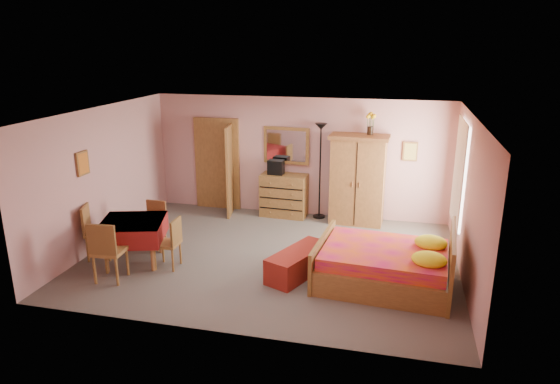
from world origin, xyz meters
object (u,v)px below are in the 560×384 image
(chest_of_drawers, at_px, (284,195))
(chair_south, at_px, (110,250))
(wall_mirror, at_px, (286,146))
(sunflower_vase, at_px, (371,123))
(bench, at_px, (299,263))
(chair_east, at_px, (167,243))
(wardrobe, at_px, (358,180))
(floor_lamp, at_px, (320,172))
(bed, at_px, (384,255))
(chair_north, at_px, (153,225))
(dining_table, at_px, (134,241))
(stereo, at_px, (276,167))
(chair_west, at_px, (99,232))

(chest_of_drawers, xyz_separation_m, chair_south, (-2.02, -3.70, 0.04))
(wall_mirror, distance_m, sunflower_vase, 1.90)
(bench, distance_m, chair_east, 2.27)
(wardrobe, bearing_deg, floor_lamp, 171.90)
(bed, relative_size, chair_east, 2.39)
(sunflower_vase, bearing_deg, bed, -80.24)
(chair_north, distance_m, chair_east, 0.97)
(sunflower_vase, height_order, dining_table, sunflower_vase)
(chest_of_drawers, xyz_separation_m, floor_lamp, (0.78, 0.08, 0.57))
(stereo, bearing_deg, bench, -68.81)
(wall_mirror, height_order, chair_north, wall_mirror)
(dining_table, bearing_deg, stereo, 58.82)
(chest_of_drawers, height_order, chair_north, chest_of_drawers)
(chair_west, bearing_deg, floor_lamp, 110.85)
(bed, height_order, chair_east, bed)
(wall_mirror, bearing_deg, chair_east, -108.11)
(bed, height_order, bench, bed)
(bed, xyz_separation_m, bench, (-1.38, -0.03, -0.27))
(chest_of_drawers, relative_size, sunflower_vase, 2.19)
(wardrobe, relative_size, chair_west, 1.93)
(floor_lamp, height_order, chair_north, floor_lamp)
(bench, xyz_separation_m, chair_north, (-2.89, 0.49, 0.22))
(wardrobe, xyz_separation_m, chair_south, (-3.62, -3.62, -0.44))
(chest_of_drawers, relative_size, dining_table, 0.96)
(dining_table, bearing_deg, bench, 3.66)
(stereo, relative_size, chair_west, 0.34)
(bed, distance_m, dining_table, 4.29)
(chest_of_drawers, distance_m, wardrobe, 1.67)
(stereo, height_order, chair_east, stereo)
(floor_lamp, xyz_separation_m, chair_north, (-2.76, -2.40, -0.61))
(wall_mirror, xyz_separation_m, bed, (2.29, -2.99, -1.06))
(chest_of_drawers, relative_size, chair_north, 1.15)
(wall_mirror, xyz_separation_m, wardrobe, (1.60, -0.29, -0.60))
(stereo, distance_m, dining_table, 3.57)
(floor_lamp, distance_m, chair_west, 4.64)
(wall_mirror, bearing_deg, chest_of_drawers, -85.76)
(chair_west, relative_size, chair_east, 1.11)
(chair_west, bearing_deg, sunflower_vase, 103.35)
(sunflower_vase, bearing_deg, chair_south, -135.63)
(floor_lamp, bearing_deg, sunflower_vase, -2.16)
(chest_of_drawers, relative_size, stereo, 3.00)
(stereo, distance_m, bench, 3.14)
(chest_of_drawers, relative_size, chair_west, 1.02)
(wardrobe, xyz_separation_m, bench, (-0.70, -2.73, -0.73))
(sunflower_vase, xyz_separation_m, chair_east, (-3.14, -3.09, -1.69))
(sunflower_vase, bearing_deg, wardrobe, -148.92)
(floor_lamp, distance_m, chair_east, 3.82)
(bed, bearing_deg, dining_table, -172.51)
(chair_north, bearing_deg, wardrobe, -146.09)
(wall_mirror, height_order, stereo, wall_mirror)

